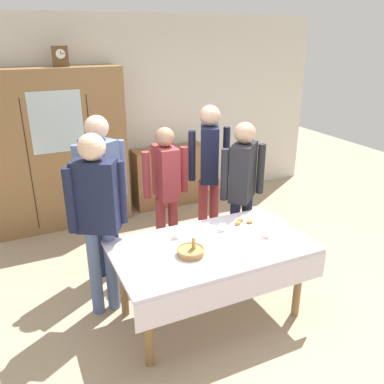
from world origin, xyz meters
TOP-DOWN VIEW (x-y plane):
  - ground_plane at (0.00, 0.00)m, footprint 12.00×12.00m
  - back_wall at (0.00, 2.65)m, footprint 6.40×0.10m
  - dining_table at (0.00, -0.23)m, footprint 1.71×0.96m
  - wall_cabinet at (-0.90, 2.35)m, footprint 1.72×0.46m
  - mantel_clock at (-0.74, 2.35)m, footprint 0.18×0.11m
  - bookshelf_low at (0.66, 2.41)m, footprint 1.10×0.35m
  - book_stack at (0.66, 2.41)m, footprint 0.15×0.23m
  - tea_cup_near_right at (0.21, -0.01)m, footprint 0.13×0.13m
  - tea_cup_far_right at (-0.23, 0.04)m, footprint 0.13×0.13m
  - tea_cup_mid_left at (0.51, -0.29)m, footprint 0.13×0.13m
  - bread_basket at (-0.23, -0.27)m, footprint 0.24×0.24m
  - pastry_plate at (0.46, 0.01)m, footprint 0.28×0.28m
  - spoon_back_edge at (0.12, -0.24)m, footprint 0.12×0.02m
  - spoon_front_edge at (-0.67, 0.03)m, footprint 0.12×0.02m
  - spoon_far_right at (-0.51, -0.23)m, footprint 0.12×0.02m
  - person_by_cabinet at (0.02, 0.92)m, footprint 0.52×0.36m
  - person_behind_table_left at (0.70, 0.44)m, footprint 0.52×0.39m
  - person_near_right_end at (-0.68, 0.88)m, footprint 0.52×0.41m
  - person_beside_shelf at (-0.86, 0.28)m, footprint 0.52×0.35m
  - person_behind_table_right at (0.59, 1.00)m, footprint 0.52×0.41m

SIDE VIEW (x-z plane):
  - ground_plane at x=0.00m, z-range 0.00..0.00m
  - bookshelf_low at x=0.66m, z-range 0.00..0.88m
  - dining_table at x=0.00m, z-range 0.27..1.00m
  - spoon_back_edge at x=0.12m, z-range 0.74..0.74m
  - spoon_front_edge at x=-0.67m, z-range 0.74..0.74m
  - spoon_far_right at x=-0.51m, z-range 0.74..0.74m
  - pastry_plate at x=0.46m, z-range 0.73..0.77m
  - tea_cup_near_right at x=0.21m, z-range 0.73..0.79m
  - tea_cup_mid_left at x=0.51m, z-range 0.73..0.79m
  - tea_cup_far_right at x=-0.23m, z-range 0.73..0.80m
  - bread_basket at x=-0.23m, z-range 0.69..0.85m
  - book_stack at x=0.66m, z-range 0.88..0.93m
  - person_by_cabinet at x=0.02m, z-range 0.16..1.70m
  - person_behind_table_left at x=0.70m, z-range 0.18..1.80m
  - wall_cabinet at x=-0.90m, z-range 0.00..2.07m
  - person_beside_shelf at x=-0.86m, z-range 0.19..1.90m
  - person_behind_table_right at x=0.59m, z-range 0.19..1.91m
  - person_near_right_end at x=-0.68m, z-range 0.20..1.93m
  - back_wall at x=0.00m, z-range 0.00..2.70m
  - mantel_clock at x=-0.74m, z-range 2.07..2.31m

